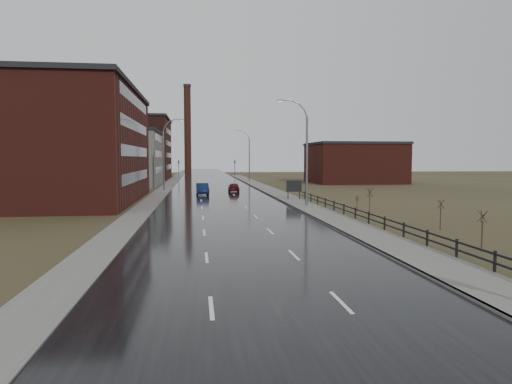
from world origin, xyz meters
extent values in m
plane|color=#2D2819|center=(0.00, 0.00, 0.00)|extent=(320.00, 320.00, 0.00)
cube|color=black|center=(0.00, 60.00, 0.03)|extent=(14.00, 300.00, 0.06)
cube|color=#595651|center=(8.60, 35.00, 0.09)|extent=(3.20, 180.00, 0.18)
cube|color=slate|center=(7.08, 35.00, 0.09)|extent=(0.16, 180.00, 0.18)
cube|color=#595651|center=(-8.20, 60.00, 0.06)|extent=(2.40, 260.00, 0.12)
cube|color=#471914|center=(-21.00, 45.00, 6.50)|extent=(22.00, 28.00, 13.00)
cube|color=black|center=(-21.00, 45.00, 13.25)|extent=(22.44, 28.56, 0.50)
cube|color=black|center=(-10.02, 45.00, 3.00)|extent=(0.06, 22.40, 1.20)
cube|color=black|center=(-10.02, 45.00, 6.00)|extent=(0.06, 22.40, 1.20)
cube|color=black|center=(-10.02, 45.00, 9.00)|extent=(0.06, 22.40, 1.20)
cube|color=black|center=(-10.02, 45.00, 12.00)|extent=(0.06, 22.40, 1.20)
cube|color=slate|center=(-18.00, 78.00, 5.00)|extent=(16.00, 20.00, 10.00)
cube|color=black|center=(-18.00, 78.00, 10.25)|extent=(16.32, 20.40, 0.50)
cube|color=black|center=(-10.02, 78.00, 3.00)|extent=(0.06, 16.00, 1.20)
cube|color=black|center=(-10.02, 78.00, 6.00)|extent=(0.06, 16.00, 1.20)
cube|color=black|center=(-10.02, 78.00, 9.00)|extent=(0.06, 16.00, 1.20)
cube|color=#331611|center=(-23.00, 108.00, 7.50)|extent=(26.00, 24.00, 15.00)
cube|color=black|center=(-23.00, 108.00, 15.25)|extent=(26.52, 24.48, 0.50)
cube|color=black|center=(-10.02, 108.00, 3.00)|extent=(0.06, 19.20, 1.20)
cube|color=black|center=(-10.02, 108.00, 6.00)|extent=(0.06, 19.20, 1.20)
cube|color=black|center=(-10.02, 108.00, 9.00)|extent=(0.06, 19.20, 1.20)
cube|color=black|center=(-10.02, 108.00, 12.00)|extent=(0.06, 19.20, 1.20)
cube|color=#471914|center=(30.30, 82.00, 4.00)|extent=(18.00, 16.00, 8.00)
cube|color=black|center=(30.30, 82.00, 8.25)|extent=(18.36, 16.32, 0.50)
cylinder|color=#331611|center=(-6.00, 150.00, 15.00)|extent=(2.40, 2.40, 30.00)
cylinder|color=black|center=(-6.00, 150.00, 30.30)|extent=(2.70, 2.70, 0.80)
cylinder|color=slate|center=(8.80, 36.00, 4.75)|extent=(0.24, 0.24, 9.50)
cylinder|color=slate|center=(8.63, 36.00, 9.90)|extent=(0.51, 0.14, 0.98)
cylinder|color=slate|center=(8.16, 36.00, 10.62)|extent=(0.81, 0.14, 0.81)
cylinder|color=slate|center=(7.44, 36.00, 11.09)|extent=(0.98, 0.14, 0.51)
cylinder|color=slate|center=(6.60, 36.00, 11.26)|extent=(1.01, 0.14, 0.14)
cube|color=slate|center=(5.91, 36.00, 11.21)|extent=(0.70, 0.28, 0.18)
cube|color=silver|center=(5.91, 36.00, 11.11)|extent=(0.50, 0.20, 0.04)
cylinder|color=slate|center=(-8.00, 62.00, 4.75)|extent=(0.24, 0.24, 9.50)
cylinder|color=slate|center=(-7.83, 62.00, 9.90)|extent=(0.51, 0.14, 0.98)
cylinder|color=slate|center=(-7.36, 62.00, 10.62)|extent=(0.81, 0.14, 0.81)
cylinder|color=slate|center=(-6.64, 62.00, 11.09)|extent=(0.98, 0.14, 0.51)
cylinder|color=slate|center=(-5.80, 62.00, 11.26)|extent=(1.01, 0.14, 0.14)
cube|color=slate|center=(-5.11, 62.00, 11.21)|extent=(0.70, 0.28, 0.18)
cube|color=silver|center=(-5.11, 62.00, 11.11)|extent=(0.50, 0.20, 0.04)
cylinder|color=slate|center=(8.80, 90.00, 4.75)|extent=(0.24, 0.24, 9.50)
cylinder|color=slate|center=(8.63, 90.00, 9.90)|extent=(0.51, 0.14, 0.98)
cylinder|color=slate|center=(8.16, 90.00, 10.62)|extent=(0.81, 0.14, 0.81)
cylinder|color=slate|center=(7.44, 90.00, 11.09)|extent=(0.98, 0.14, 0.51)
cylinder|color=slate|center=(6.60, 90.00, 11.26)|extent=(1.01, 0.14, 0.14)
cube|color=slate|center=(5.91, 90.00, 11.21)|extent=(0.70, 0.28, 0.18)
cube|color=silver|center=(5.91, 90.00, 11.11)|extent=(0.50, 0.20, 0.04)
cube|color=black|center=(10.30, 7.00, 0.55)|extent=(0.10, 0.10, 1.10)
cube|color=black|center=(10.30, 10.00, 0.55)|extent=(0.10, 0.10, 1.10)
cube|color=black|center=(10.30, 13.00, 0.55)|extent=(0.10, 0.10, 1.10)
cube|color=black|center=(10.30, 16.00, 0.55)|extent=(0.10, 0.10, 1.10)
cube|color=black|center=(10.30, 19.00, 0.55)|extent=(0.10, 0.10, 1.10)
cube|color=black|center=(10.30, 22.00, 0.55)|extent=(0.10, 0.10, 1.10)
cube|color=black|center=(10.30, 25.00, 0.55)|extent=(0.10, 0.10, 1.10)
cube|color=black|center=(10.30, 28.00, 0.55)|extent=(0.10, 0.10, 1.10)
cube|color=black|center=(10.30, 31.00, 0.55)|extent=(0.10, 0.10, 1.10)
cube|color=black|center=(10.30, 34.00, 0.55)|extent=(0.10, 0.10, 1.10)
cube|color=black|center=(10.30, 37.00, 0.55)|extent=(0.10, 0.10, 1.10)
cube|color=black|center=(10.30, 40.00, 0.55)|extent=(0.10, 0.10, 1.10)
cube|color=black|center=(10.30, 43.00, 0.55)|extent=(0.10, 0.10, 1.10)
cube|color=black|center=(10.30, 18.50, 0.95)|extent=(0.08, 53.00, 0.10)
cube|color=black|center=(10.30, 18.50, 0.55)|extent=(0.08, 53.00, 0.10)
cylinder|color=#382D23|center=(12.96, 11.93, 0.84)|extent=(0.08, 0.08, 1.69)
cylinder|color=#382D23|center=(13.01, 11.93, 1.94)|extent=(0.04, 0.57, 0.67)
cylinder|color=#382D23|center=(12.98, 11.98, 1.94)|extent=(0.54, 0.22, 0.68)
cylinder|color=#382D23|center=(12.92, 11.96, 1.94)|extent=(0.33, 0.48, 0.69)
cylinder|color=#382D23|center=(12.92, 11.90, 1.94)|extent=(0.33, 0.48, 0.69)
cylinder|color=#382D23|center=(12.98, 11.89, 1.94)|extent=(0.54, 0.22, 0.68)
cylinder|color=#382D23|center=(14.65, 19.31, 0.82)|extent=(0.08, 0.08, 1.64)
cylinder|color=#382D23|center=(14.70, 19.31, 1.88)|extent=(0.04, 0.55, 0.65)
cylinder|color=#382D23|center=(14.67, 19.35, 1.88)|extent=(0.53, 0.21, 0.66)
cylinder|color=#382D23|center=(14.61, 19.34, 1.88)|extent=(0.32, 0.47, 0.67)
cylinder|color=#382D23|center=(14.61, 19.28, 1.88)|extent=(0.32, 0.47, 0.67)
cylinder|color=#382D23|center=(14.67, 19.26, 1.88)|extent=(0.53, 0.21, 0.66)
cylinder|color=#382D23|center=(12.16, 26.60, 0.97)|extent=(0.08, 0.08, 1.93)
cylinder|color=#382D23|center=(12.21, 26.60, 2.22)|extent=(0.04, 0.65, 0.76)
cylinder|color=#382D23|center=(12.17, 26.65, 2.22)|extent=(0.62, 0.24, 0.77)
cylinder|color=#382D23|center=(12.12, 26.63, 2.22)|extent=(0.37, 0.55, 0.78)
cylinder|color=#382D23|center=(12.12, 26.57, 2.22)|extent=(0.37, 0.55, 0.78)
cylinder|color=#382D23|center=(12.17, 26.55, 2.22)|extent=(0.62, 0.24, 0.77)
cylinder|color=#382D23|center=(12.62, 31.05, 0.57)|extent=(0.08, 0.08, 1.14)
cylinder|color=#382D23|center=(12.67, 31.05, 1.31)|extent=(0.04, 0.39, 0.46)
cylinder|color=#382D23|center=(12.64, 31.09, 1.31)|extent=(0.38, 0.16, 0.47)
cylinder|color=#382D23|center=(12.58, 31.07, 1.31)|extent=(0.23, 0.34, 0.47)
cylinder|color=#382D23|center=(12.58, 31.02, 1.31)|extent=(0.23, 0.34, 0.47)
cylinder|color=#382D23|center=(12.64, 31.00, 1.31)|extent=(0.38, 0.16, 0.47)
cube|color=black|center=(8.37, 43.88, 0.90)|extent=(0.10, 0.10, 1.80)
cube|color=black|center=(9.83, 43.88, 0.90)|extent=(0.10, 0.10, 1.80)
cube|color=silver|center=(9.10, 43.83, 1.75)|extent=(1.82, 0.08, 1.30)
cube|color=black|center=(9.10, 43.78, 1.75)|extent=(1.92, 0.04, 1.40)
cylinder|color=black|center=(-8.00, 120.00, 2.60)|extent=(0.16, 0.16, 5.20)
imported|color=black|center=(-8.00, 120.00, 4.75)|extent=(0.58, 2.73, 1.10)
sphere|color=#FF190C|center=(-8.00, 119.85, 5.05)|extent=(0.18, 0.18, 0.18)
cylinder|color=black|center=(8.00, 120.00, 2.60)|extent=(0.16, 0.16, 5.20)
imported|color=black|center=(8.00, 120.00, 4.75)|extent=(0.58, 2.73, 1.10)
sphere|color=#FF190C|center=(8.00, 119.85, 5.05)|extent=(0.18, 0.18, 0.18)
imported|color=#0C1A40|center=(-2.05, 53.50, 0.80)|extent=(1.88, 4.93, 1.60)
imported|color=#530D17|center=(2.77, 58.04, 0.71)|extent=(1.83, 4.21, 1.41)
camera|label=1|loc=(-2.73, -11.37, 5.17)|focal=32.00mm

